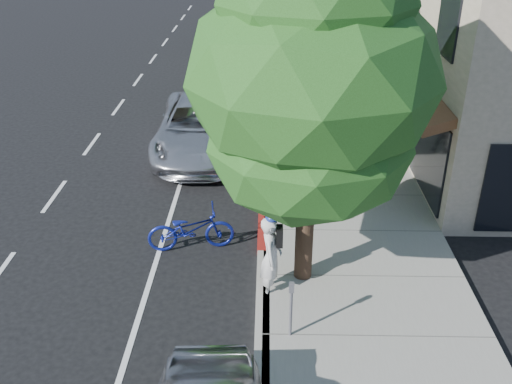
{
  "coord_description": "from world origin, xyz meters",
  "views": [
    {
      "loc": [
        0.06,
        -12.71,
        7.84
      ],
      "look_at": [
        -0.2,
        -0.21,
        1.35
      ],
      "focal_mm": 40.0,
      "sensor_mm": 36.0,
      "label": 1
    }
  ],
  "objects_px": {
    "silver_suv": "(201,127)",
    "dark_suv_far": "(232,26)",
    "dark_sedan": "(222,76)",
    "bicycle": "(191,229)",
    "street_tree_2": "(291,0)",
    "pedestrian": "(357,130)",
    "cyclist": "(271,257)",
    "street_tree_1": "(298,28)",
    "street_tree_0": "(311,82)",
    "white_pickup": "(241,58)"
  },
  "relations": [
    {
      "from": "street_tree_1",
      "to": "street_tree_2",
      "type": "bearing_deg",
      "value": 90.0
    },
    {
      "from": "dark_sedan",
      "to": "pedestrian",
      "type": "height_order",
      "value": "pedestrian"
    },
    {
      "from": "bicycle",
      "to": "dark_suv_far",
      "type": "bearing_deg",
      "value": -8.99
    },
    {
      "from": "bicycle",
      "to": "dark_sedan",
      "type": "relative_size",
      "value": 0.5
    },
    {
      "from": "street_tree_0",
      "to": "dark_suv_far",
      "type": "relative_size",
      "value": 1.59
    },
    {
      "from": "dark_sedan",
      "to": "white_pickup",
      "type": "bearing_deg",
      "value": 67.67
    },
    {
      "from": "street_tree_2",
      "to": "dark_sedan",
      "type": "bearing_deg",
      "value": 141.58
    },
    {
      "from": "cyclist",
      "to": "street_tree_1",
      "type": "bearing_deg",
      "value": -1.03
    },
    {
      "from": "bicycle",
      "to": "silver_suv",
      "type": "xyz_separation_m",
      "value": [
        -0.4,
        6.21,
        0.31
      ]
    },
    {
      "from": "street_tree_2",
      "to": "white_pickup",
      "type": "xyz_separation_m",
      "value": [
        -2.16,
        5.0,
        -3.48
      ]
    },
    {
      "from": "street_tree_1",
      "to": "white_pickup",
      "type": "distance_m",
      "value": 11.79
    },
    {
      "from": "street_tree_1",
      "to": "pedestrian",
      "type": "xyz_separation_m",
      "value": [
        2.16,
        1.17,
        -3.56
      ]
    },
    {
      "from": "pedestrian",
      "to": "dark_suv_far",
      "type": "bearing_deg",
      "value": -99.12
    },
    {
      "from": "cyclist",
      "to": "silver_suv",
      "type": "distance_m",
      "value": 8.35
    },
    {
      "from": "silver_suv",
      "to": "dark_sedan",
      "type": "distance_m",
      "value": 6.8
    },
    {
      "from": "street_tree_1",
      "to": "silver_suv",
      "type": "bearing_deg",
      "value": 154.18
    },
    {
      "from": "street_tree_1",
      "to": "dark_sedan",
      "type": "height_order",
      "value": "street_tree_1"
    },
    {
      "from": "street_tree_0",
      "to": "street_tree_1",
      "type": "height_order",
      "value": "street_tree_0"
    },
    {
      "from": "silver_suv",
      "to": "dark_suv_far",
      "type": "distance_m",
      "value": 17.43
    },
    {
      "from": "street_tree_2",
      "to": "pedestrian",
      "type": "xyz_separation_m",
      "value": [
        2.16,
        -4.83,
        -3.39
      ]
    },
    {
      "from": "street_tree_1",
      "to": "cyclist",
      "type": "height_order",
      "value": "street_tree_1"
    },
    {
      "from": "cyclist",
      "to": "dark_sedan",
      "type": "distance_m",
      "value": 14.96
    },
    {
      "from": "street_tree_0",
      "to": "dark_suv_far",
      "type": "xyz_separation_m",
      "value": [
        -3.1,
        24.93,
        -3.86
      ]
    },
    {
      "from": "street_tree_0",
      "to": "bicycle",
      "type": "bearing_deg",
      "value": 154.38
    },
    {
      "from": "cyclist",
      "to": "bicycle",
      "type": "distance_m",
      "value": 2.7
    },
    {
      "from": "street_tree_2",
      "to": "white_pickup",
      "type": "height_order",
      "value": "street_tree_2"
    },
    {
      "from": "dark_suv_far",
      "to": "street_tree_2",
      "type": "bearing_deg",
      "value": -79.21
    },
    {
      "from": "street_tree_0",
      "to": "silver_suv",
      "type": "xyz_separation_m",
      "value": [
        -3.1,
        7.5,
        -3.8
      ]
    },
    {
      "from": "street_tree_1",
      "to": "cyclist",
      "type": "relative_size",
      "value": 3.75
    },
    {
      "from": "street_tree_1",
      "to": "dark_suv_far",
      "type": "distance_m",
      "value": 19.53
    },
    {
      "from": "dark_suv_far",
      "to": "white_pickup",
      "type": "bearing_deg",
      "value": -85.9
    },
    {
      "from": "street_tree_1",
      "to": "pedestrian",
      "type": "height_order",
      "value": "street_tree_1"
    },
    {
      "from": "street_tree_2",
      "to": "bicycle",
      "type": "relative_size",
      "value": 3.27
    },
    {
      "from": "street_tree_0",
      "to": "bicycle",
      "type": "xyz_separation_m",
      "value": [
        -2.7,
        1.29,
        -4.12
      ]
    },
    {
      "from": "street_tree_2",
      "to": "street_tree_0",
      "type": "bearing_deg",
      "value": -90.0
    },
    {
      "from": "street_tree_2",
      "to": "dark_sedan",
      "type": "xyz_separation_m",
      "value": [
        -2.89,
        2.29,
        -3.62
      ]
    },
    {
      "from": "bicycle",
      "to": "white_pickup",
      "type": "bearing_deg",
      "value": -11.95
    },
    {
      "from": "cyclist",
      "to": "silver_suv",
      "type": "relative_size",
      "value": 0.31
    },
    {
      "from": "street_tree_1",
      "to": "pedestrian",
      "type": "bearing_deg",
      "value": 28.52
    },
    {
      "from": "pedestrian",
      "to": "cyclist",
      "type": "bearing_deg",
      "value": 43.77
    },
    {
      "from": "pedestrian",
      "to": "dark_sedan",
      "type": "bearing_deg",
      "value": -80.27
    },
    {
      "from": "white_pickup",
      "to": "street_tree_0",
      "type": "bearing_deg",
      "value": -78.87
    },
    {
      "from": "street_tree_0",
      "to": "cyclist",
      "type": "bearing_deg",
      "value": -145.47
    },
    {
      "from": "street_tree_1",
      "to": "bicycle",
      "type": "height_order",
      "value": "street_tree_1"
    },
    {
      "from": "street_tree_1",
      "to": "street_tree_0",
      "type": "bearing_deg",
      "value": -90.0
    },
    {
      "from": "silver_suv",
      "to": "dark_sedan",
      "type": "relative_size",
      "value": 1.48
    },
    {
      "from": "street_tree_2",
      "to": "silver_suv",
      "type": "height_order",
      "value": "street_tree_2"
    },
    {
      "from": "dark_suv_far",
      "to": "silver_suv",
      "type": "bearing_deg",
      "value": -92.69
    },
    {
      "from": "dark_sedan",
      "to": "bicycle",
      "type": "bearing_deg",
      "value": -96.27
    },
    {
      "from": "street_tree_2",
      "to": "silver_suv",
      "type": "xyz_separation_m",
      "value": [
        -3.1,
        -4.5,
        -3.45
      ]
    }
  ]
}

